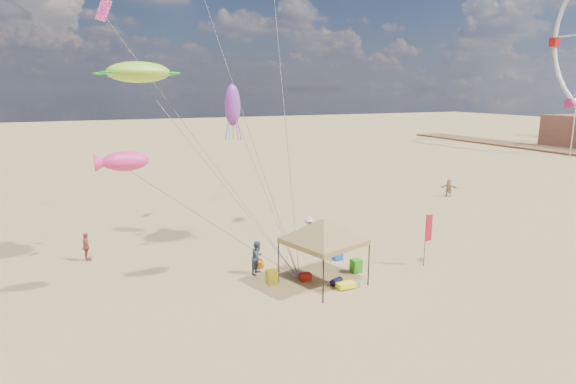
# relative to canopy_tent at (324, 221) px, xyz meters

# --- Properties ---
(ground) EXTENTS (280.00, 280.00, 0.00)m
(ground) POSITION_rel_canopy_tent_xyz_m (-0.36, 0.39, -3.22)
(ground) COLOR tan
(ground) RESTS_ON ground
(canopy_tent) EXTENTS (6.02, 6.02, 3.87)m
(canopy_tent) POSITION_rel_canopy_tent_xyz_m (0.00, 0.00, 0.00)
(canopy_tent) COLOR black
(canopy_tent) RESTS_ON ground
(feather_flag) EXTENTS (0.45, 0.05, 2.92)m
(feather_flag) POSITION_rel_canopy_tent_xyz_m (6.27, -0.11, -1.27)
(feather_flag) COLOR black
(feather_flag) RESTS_ON ground
(cooler_red) EXTENTS (0.54, 0.38, 0.38)m
(cooler_red) POSITION_rel_canopy_tent_xyz_m (-0.61, 0.74, -3.03)
(cooler_red) COLOR red
(cooler_red) RESTS_ON ground
(cooler_blue) EXTENTS (0.54, 0.38, 0.38)m
(cooler_blue) POSITION_rel_canopy_tent_xyz_m (2.36, 2.65, -3.03)
(cooler_blue) COLOR blue
(cooler_blue) RESTS_ON ground
(bag_navy) EXTENTS (0.69, 0.54, 0.36)m
(bag_navy) POSITION_rel_canopy_tent_xyz_m (0.53, -0.39, -3.04)
(bag_navy) COLOR black
(bag_navy) RESTS_ON ground
(bag_orange) EXTENTS (0.54, 0.69, 0.36)m
(bag_orange) POSITION_rel_canopy_tent_xyz_m (-1.99, 3.38, -3.04)
(bag_orange) COLOR orange
(bag_orange) RESTS_ON ground
(chair_green) EXTENTS (0.50, 0.50, 0.70)m
(chair_green) POSITION_rel_canopy_tent_xyz_m (2.31, 0.66, -2.87)
(chair_green) COLOR #298818
(chair_green) RESTS_ON ground
(chair_yellow) EXTENTS (0.50, 0.50, 0.70)m
(chair_yellow) POSITION_rel_canopy_tent_xyz_m (-2.32, 1.01, -2.87)
(chair_yellow) COLOR gold
(chair_yellow) RESTS_ON ground
(crate_grey) EXTENTS (0.34, 0.30, 0.28)m
(crate_grey) POSITION_rel_canopy_tent_xyz_m (1.25, -1.01, -3.08)
(crate_grey) COLOR slate
(crate_grey) RESTS_ON ground
(beach_cart) EXTENTS (0.90, 0.50, 0.24)m
(beach_cart) POSITION_rel_canopy_tent_xyz_m (0.72, -0.98, -3.02)
(beach_cart) COLOR #F1F61B
(beach_cart) RESTS_ON ground
(person_near_a) EXTENTS (0.77, 0.74, 1.77)m
(person_near_a) POSITION_rel_canopy_tent_xyz_m (2.70, 4.97, -2.34)
(person_near_a) COLOR #A1865C
(person_near_a) RESTS_ON ground
(person_near_b) EXTENTS (1.07, 1.06, 1.74)m
(person_near_b) POSITION_rel_canopy_tent_xyz_m (-2.43, 2.60, -2.35)
(person_near_b) COLOR #3B4651
(person_near_b) RESTS_ON ground
(person_near_c) EXTENTS (1.23, 0.94, 1.69)m
(person_near_c) POSITION_rel_canopy_tent_xyz_m (2.22, 6.00, -2.38)
(person_near_c) COLOR silver
(person_near_c) RESTS_ON ground
(person_far_a) EXTENTS (0.52, 0.99, 1.61)m
(person_far_a) POSITION_rel_canopy_tent_xyz_m (-10.45, 8.31, -2.42)
(person_far_a) COLOR #AE4B43
(person_far_a) RESTS_ON ground
(person_far_c) EXTENTS (1.42, 1.35, 1.60)m
(person_far_c) POSITION_rel_canopy_tent_xyz_m (19.54, 12.68, -2.42)
(person_far_c) COLOR tan
(person_far_c) RESTS_ON ground
(lamp_north) EXTENTS (0.50, 0.50, 8.25)m
(lamp_north) POSITION_rel_canopy_tent_xyz_m (54.64, 26.39, 2.29)
(lamp_north) COLOR silver
(lamp_north) RESTS_ON ground
(turtle_kite) EXTENTS (3.87, 3.48, 1.07)m
(turtle_kite) POSITION_rel_canopy_tent_xyz_m (-7.27, 6.69, 7.01)
(turtle_kite) COLOR #9EE030
(turtle_kite) RESTS_ON ground
(fish_kite) EXTENTS (2.18, 1.45, 0.89)m
(fish_kite) POSITION_rel_canopy_tent_xyz_m (-8.61, 2.45, 3.07)
(fish_kite) COLOR #FB327B
(fish_kite) RESTS_ON ground
(squid_kite) EXTENTS (1.15, 1.15, 2.58)m
(squid_kite) POSITION_rel_canopy_tent_xyz_m (-1.39, 9.48, 5.19)
(squid_kite) COLOR purple
(squid_kite) RESTS_ON ground
(stunt_kite_pink) EXTENTS (1.11, 1.39, 1.17)m
(stunt_kite_pink) POSITION_rel_canopy_tent_xyz_m (-8.37, 11.23, 10.59)
(stunt_kite_pink) COLOR #FF35A2
(stunt_kite_pink) RESTS_ON ground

